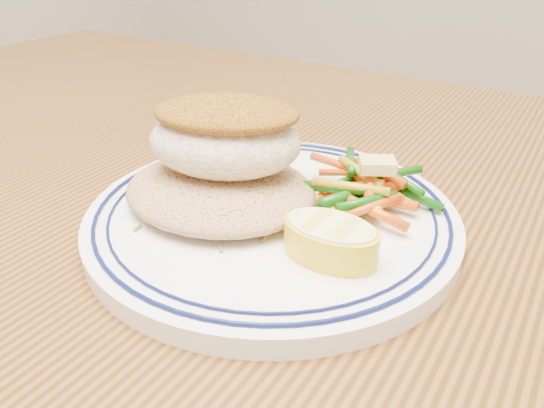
{
  "coord_description": "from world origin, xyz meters",
  "views": [
    {
      "loc": [
        0.17,
        -0.3,
        0.96
      ],
      "look_at": [
        -0.01,
        -0.01,
        0.77
      ],
      "focal_mm": 35.0,
      "sensor_mm": 36.0,
      "label": 1
    }
  ],
  "objects": [
    {
      "name": "plate",
      "position": [
        -0.01,
        -0.01,
        0.76
      ],
      "size": [
        0.27,
        0.27,
        0.02
      ],
      "color": "white",
      "rests_on": "dining_table"
    },
    {
      "name": "dining_table",
      "position": [
        0.0,
        0.0,
        0.65
      ],
      "size": [
        1.5,
        0.9,
        0.75
      ],
      "color": "#4A2A0E",
      "rests_on": "ground"
    },
    {
      "name": "fish_fillet",
      "position": [
        -0.05,
        -0.01,
        0.82
      ],
      "size": [
        0.13,
        0.12,
        0.06
      ],
      "color": "beige",
      "rests_on": "rice_pilaf"
    },
    {
      "name": "vegetable_pile",
      "position": [
        0.04,
        0.03,
        0.78
      ],
      "size": [
        0.11,
        0.09,
        0.03
      ],
      "color": "#0F4C09",
      "rests_on": "plate"
    },
    {
      "name": "rice_pilaf",
      "position": [
        -0.05,
        -0.02,
        0.78
      ],
      "size": [
        0.15,
        0.13,
        0.03
      ],
      "primitive_type": "ellipsoid",
      "color": "#9D774E",
      "rests_on": "plate"
    },
    {
      "name": "lemon_wedge",
      "position": [
        0.05,
        -0.04,
        0.78
      ],
      "size": [
        0.06,
        0.06,
        0.02
      ],
      "color": "yellow",
      "rests_on": "plate"
    },
    {
      "name": "butter_pat",
      "position": [
        0.05,
        0.03,
        0.8
      ],
      "size": [
        0.03,
        0.03,
        0.01
      ],
      "primitive_type": "cube",
      "rotation": [
        0.0,
        0.0,
        0.51
      ],
      "color": "#E5C870",
      "rests_on": "vegetable_pile"
    }
  ]
}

